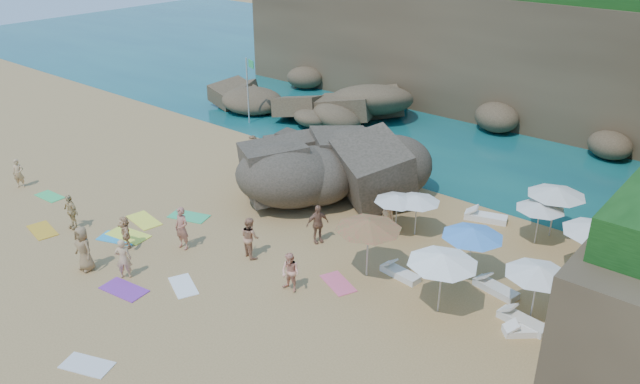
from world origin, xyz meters
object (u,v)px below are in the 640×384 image
Objects in this scene: parasol_0 at (397,198)px; parasol_2 at (598,228)px; flag_pole at (249,82)px; person_stand_5 at (253,151)px; person_stand_0 at (18,173)px; person_stand_2 at (375,150)px; lounger_0 at (376,183)px; person_stand_4 at (388,216)px; person_stand_1 at (250,237)px; rock_outcrop at (307,193)px; person_stand_6 at (123,259)px; parasol_1 at (557,191)px; person_stand_3 at (317,224)px.

parasol_0 is 7.97m from parasol_2.
flag_pole is 7.62m from person_stand_5.
parasol_0 is 1.32× the size of person_stand_0.
parasol_2 is 1.62× the size of person_stand_2.
person_stand_4 is (3.27, -3.80, 0.63)m from lounger_0.
parasol_2 reaches higher than person_stand_0.
person_stand_5 is (-6.84, 6.97, 0.01)m from person_stand_1.
person_stand_0 is (-11.83, -8.75, 0.76)m from rock_outcrop.
lounger_0 is 3.08m from person_stand_2.
lounger_0 is at bearing 54.90° from rock_outcrop.
person_stand_2 is 0.95× the size of person_stand_6.
rock_outcrop reaches higher than person_stand_0.
parasol_1 is 1.41× the size of person_stand_1.
parasol_0 is at bearing -108.64° from person_stand_1.
person_stand_6 is (-2.60, -4.26, -0.04)m from person_stand_1.
flag_pole is 21.24m from parasol_1.
parasol_2 is (13.53, 0.99, 2.25)m from rock_outcrop.
person_stand_3 is at bearing -27.02° from person_stand_5.
parasol_1 is 10.27m from person_stand_3.
rock_outcrop is 11.98m from flag_pole.
person_stand_6 reaches higher than lounger_0.
parasol_0 is at bearing -20.40° from person_stand_0.
flag_pole is at bearing 172.62° from person_stand_4.
person_stand_4 reaches higher than rock_outcrop.
person_stand_5 is (-18.18, -0.10, -1.36)m from parasol_2.
parasol_2 reaches higher than person_stand_3.
person_stand_4 is 11.20m from person_stand_6.
person_stand_1 is at bearing -84.94° from lounger_0.
flag_pole is at bearing 37.87° from person_stand_0.
person_stand_0 is 0.86× the size of person_stand_5.
flag_pole reaches higher than parasol_2.
person_stand_2 is (-10.73, 1.99, -1.36)m from parasol_1.
person_stand_4 reaches higher than person_stand_0.
person_stand_3 is (13.59, -9.40, -1.90)m from flag_pole.
parasol_0 reaches higher than person_stand_6.
parasol_2 is at bearing 12.14° from parasol_0.
flag_pole is 12.76m from lounger_0.
person_stand_3 is at bearing 120.45° from person_stand_2.
lounger_0 is (-11.40, 2.04, -2.09)m from parasol_2.
person_stand_2 is at bearing 86.41° from rock_outcrop.
person_stand_1 reaches higher than person_stand_4.
person_stand_1 is 4.99m from person_stand_6.
parasol_0 is (15.76, -6.65, -1.03)m from flag_pole.
parasol_2 reaches higher than parasol_1.
person_stand_2 is (-5.42, 6.14, -0.95)m from parasol_0.
person_stand_1 is at bearing 109.55° from person_stand_2.
person_stand_5 is (7.18, 9.64, 0.13)m from person_stand_0.
flag_pole is 2.73× the size of person_stand_2.
person_stand_3 is at bearing -43.78° from rock_outcrop.
lounger_0 is (12.14, -2.93, -2.62)m from flag_pole.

